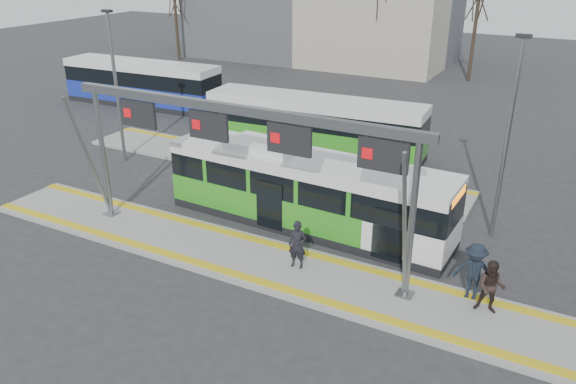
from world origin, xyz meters
The scene contains 15 objects.
ground centered at (0.00, 0.00, 0.00)m, with size 120.00×120.00×0.00m, color #2D2D30.
platform_main centered at (0.00, 0.00, 0.07)m, with size 22.00×3.00×0.15m, color gray.
platform_second centered at (-4.00, 8.00, 0.07)m, with size 20.00×3.00×0.15m, color gray.
tactile_main centered at (0.00, 0.00, 0.16)m, with size 22.00×2.65×0.02m.
tactile_second centered at (-4.00, 9.15, 0.16)m, with size 20.00×0.35×0.02m.
gantry centered at (-0.35, 0.25, 4.30)m, with size 13.00×1.68×5.20m.
hero_bus centered at (0.60, 3.35, 1.41)m, with size 11.28×2.83×3.08m.
bg_bus_green centered at (-2.83, 11.18, 1.41)m, with size 11.53×3.11×2.85m.
bg_bus_blue centered at (-17.14, 14.26, 1.43)m, with size 11.22×3.04×2.90m.
passenger_a centered at (1.85, 0.22, 0.97)m, with size 0.60×0.39×1.64m, color black.
passenger_b centered at (7.88, 0.62, 0.97)m, with size 0.80×0.62×1.65m, color black.
passenger_c centered at (7.29, 1.09, 1.06)m, with size 1.18×0.68×1.83m, color black.
tree_far centered at (-25.39, 28.55, 5.35)m, with size 1.40×1.40×7.06m.
lamp_west centered at (-10.59, 5.43, 3.88)m, with size 0.50×0.25×7.28m.
lamp_east centered at (7.11, 5.83, 3.90)m, with size 0.50×0.25×7.32m.
Camera 1 is at (9.15, -14.08, 9.90)m, focal length 35.00 mm.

